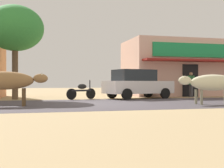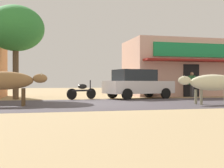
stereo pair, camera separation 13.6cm
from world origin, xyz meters
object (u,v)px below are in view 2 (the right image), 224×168
at_px(roadside_tree, 16,29).
at_px(parked_hatchback_car, 138,84).
at_px(parked_motorcycle, 82,91).
at_px(cow_far_dark, 212,83).
at_px(pedestrian_by_shop, 192,83).
at_px(cow_near_brown, 6,81).

relative_size(roadside_tree, parked_hatchback_car, 1.21).
bearing_deg(parked_hatchback_car, parked_motorcycle, 178.61).
height_order(roadside_tree, parked_hatchback_car, roadside_tree).
xyz_separation_m(roadside_tree, parked_motorcycle, (3.53, -0.65, -3.36)).
height_order(cow_far_dark, pedestrian_by_shop, pedestrian_by_shop).
xyz_separation_m(cow_near_brown, pedestrian_by_shop, (10.51, 4.78, -0.06)).
relative_size(cow_near_brown, pedestrian_by_shop, 1.78).
xyz_separation_m(roadside_tree, cow_near_brown, (0.02, -4.76, -2.85)).
relative_size(roadside_tree, pedestrian_by_shop, 3.25).
height_order(roadside_tree, parked_motorcycle, roadside_tree).
bearing_deg(parked_hatchback_car, cow_near_brown, -148.88).
distance_m(parked_motorcycle, cow_far_dark, 6.98).
distance_m(parked_hatchback_car, pedestrian_by_shop, 3.91).
relative_size(parked_hatchback_car, cow_near_brown, 1.51).
relative_size(cow_near_brown, cow_far_dark, 1.02).
bearing_deg(cow_far_dark, parked_hatchback_car, 107.54).
bearing_deg(cow_near_brown, cow_far_dark, -6.83).
bearing_deg(cow_far_dark, parked_motorcycle, 133.00).
bearing_deg(cow_near_brown, parked_motorcycle, 49.49).
xyz_separation_m(parked_hatchback_car, cow_far_dark, (1.59, -5.02, 0.06)).
distance_m(cow_near_brown, cow_far_dark, 8.32).
relative_size(parked_motorcycle, cow_far_dark, 0.63).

